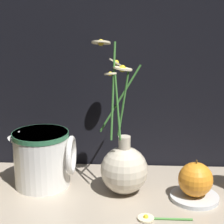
{
  "coord_description": "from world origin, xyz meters",
  "views": [
    {
      "loc": [
        0.05,
        -0.84,
        0.45
      ],
      "look_at": [
        0.01,
        0.0,
        0.22
      ],
      "focal_mm": 60.0,
      "sensor_mm": 36.0,
      "label": 1
    }
  ],
  "objects": [
    {
      "name": "loose_daisy",
      "position": [
        0.11,
        -0.13,
        0.02
      ],
      "size": [
        0.12,
        0.04,
        0.01
      ],
      "color": "#4C8E3D",
      "rests_on": "shelf"
    },
    {
      "name": "vase_with_flowers",
      "position": [
        0.04,
        -0.0,
        0.08
      ],
      "size": [
        0.14,
        0.18,
        0.37
      ],
      "color": "beige",
      "rests_on": "shelf"
    },
    {
      "name": "orange_fruit",
      "position": [
        0.21,
        -0.03,
        0.06
      ],
      "size": [
        0.08,
        0.08,
        0.09
      ],
      "color": "orange",
      "rests_on": "saucer_plate"
    },
    {
      "name": "shelf",
      "position": [
        0.0,
        0.0,
        0.01
      ],
      "size": [
        0.89,
        0.33,
        0.01
      ],
      "color": "tan",
      "rests_on": "ground_plane"
    },
    {
      "name": "ceramic_pitcher",
      "position": [
        -0.16,
        0.03,
        0.09
      ],
      "size": [
        0.17,
        0.14,
        0.15
      ],
      "color": "white",
      "rests_on": "shelf"
    },
    {
      "name": "ground_plane",
      "position": [
        0.0,
        0.0,
        0.0
      ],
      "size": [
        6.0,
        6.0,
        0.0
      ],
      "primitive_type": "plane",
      "color": "black"
    },
    {
      "name": "saucer_plate",
      "position": [
        0.21,
        -0.03,
        0.02
      ],
      "size": [
        0.12,
        0.12,
        0.01
      ],
      "color": "silver",
      "rests_on": "shelf"
    }
  ]
}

